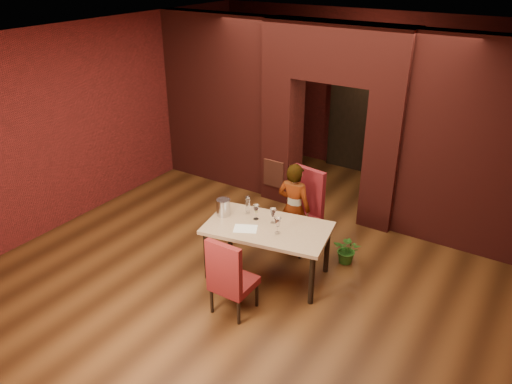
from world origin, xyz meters
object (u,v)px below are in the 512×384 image
(dining_table, at_px, (267,251))
(wine_glass_b, at_px, (273,216))
(wine_glass_a, at_px, (256,212))
(wine_glass_c, at_px, (278,226))
(water_bottle, at_px, (248,205))
(chair_far, at_px, (298,211))
(wine_bucket, at_px, (223,207))
(person_seated, at_px, (294,208))
(chair_near, at_px, (234,274))
(potted_plant, at_px, (348,250))

(dining_table, bearing_deg, wine_glass_b, 76.47)
(wine_glass_a, height_order, wine_glass_c, wine_glass_c)
(wine_glass_c, xyz_separation_m, water_bottle, (-0.65, 0.26, 0.02))
(chair_far, height_order, water_bottle, chair_far)
(wine_bucket, bearing_deg, water_bottle, 41.84)
(wine_glass_b, distance_m, wine_glass_c, 0.29)
(wine_bucket, bearing_deg, chair_far, 53.85)
(dining_table, height_order, chair_far, chair_far)
(person_seated, height_order, wine_glass_b, person_seated)
(chair_near, height_order, person_seated, person_seated)
(potted_plant, bearing_deg, chair_near, -113.88)
(wine_glass_b, xyz_separation_m, wine_bucket, (-0.71, -0.18, 0.01))
(chair_far, xyz_separation_m, wine_glass_a, (-0.24, -0.81, 0.27))
(chair_near, relative_size, person_seated, 0.76)
(wine_glass_b, relative_size, potted_plant, 0.49)
(dining_table, relative_size, wine_bucket, 6.94)
(water_bottle, bearing_deg, potted_plant, 29.50)
(potted_plant, bearing_deg, wine_glass_b, -137.05)
(chair_far, distance_m, water_bottle, 0.90)
(person_seated, bearing_deg, water_bottle, 52.15)
(wine_glass_b, relative_size, wine_bucket, 0.91)
(dining_table, relative_size, potted_plant, 3.79)
(wine_glass_c, distance_m, potted_plant, 1.35)
(wine_bucket, bearing_deg, chair_near, -47.56)
(dining_table, distance_m, potted_plant, 1.24)
(chair_near, distance_m, wine_glass_a, 1.07)
(wine_glass_a, bearing_deg, chair_near, -73.05)
(dining_table, distance_m, chair_far, 0.93)
(chair_near, xyz_separation_m, wine_glass_b, (-0.04, 1.00, 0.35))
(wine_bucket, height_order, potted_plant, wine_bucket)
(person_seated, xyz_separation_m, wine_glass_a, (-0.23, -0.69, 0.18))
(water_bottle, bearing_deg, chair_far, 58.79)
(chair_near, distance_m, potted_plant, 1.97)
(chair_far, relative_size, water_bottle, 4.58)
(dining_table, xyz_separation_m, wine_glass_c, (0.20, -0.08, 0.51))
(person_seated, height_order, wine_bucket, person_seated)
(chair_far, relative_size, chair_near, 1.14)
(potted_plant, bearing_deg, person_seated, -171.93)
(person_seated, distance_m, wine_glass_a, 0.75)
(wine_bucket, xyz_separation_m, water_bottle, (0.26, 0.23, 0.01))
(person_seated, xyz_separation_m, potted_plant, (0.85, 0.12, -0.50))
(chair_near, xyz_separation_m, water_bottle, (-0.49, 1.05, 0.38))
(wine_glass_a, relative_size, potted_plant, 0.49)
(wine_glass_b, xyz_separation_m, water_bottle, (-0.45, 0.05, 0.03))
(wine_glass_c, bearing_deg, wine_glass_b, 133.51)
(wine_glass_a, height_order, potted_plant, wine_glass_a)
(wine_glass_b, distance_m, wine_bucket, 0.73)
(wine_glass_b, height_order, water_bottle, water_bottle)
(dining_table, relative_size, person_seated, 1.17)
(wine_glass_b, height_order, potted_plant, wine_glass_b)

